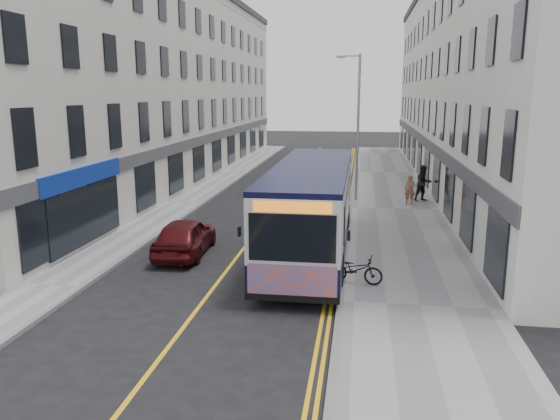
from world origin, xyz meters
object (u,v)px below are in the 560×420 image
(pedestrian_far, at_px, (423,183))
(car_maroon, at_px, (185,236))
(car_white, at_px, (319,175))
(bicycle, at_px, (356,269))
(streetlamp, at_px, (357,123))
(pedestrian_near, at_px, (410,190))
(city_bus, at_px, (312,206))

(pedestrian_far, bearing_deg, car_maroon, -155.45)
(car_white, bearing_deg, pedestrian_far, -43.52)
(bicycle, bearing_deg, pedestrian_far, -2.09)
(bicycle, xyz_separation_m, car_maroon, (-6.40, 2.57, 0.14))
(pedestrian_far, relative_size, car_maroon, 0.47)
(streetlamp, bearing_deg, car_white, 114.68)
(pedestrian_near, height_order, car_white, pedestrian_near)
(bicycle, distance_m, pedestrian_near, 13.22)
(city_bus, relative_size, car_maroon, 2.80)
(pedestrian_near, distance_m, car_maroon, 13.80)
(streetlamp, height_order, car_maroon, streetlamp)
(car_white, bearing_deg, city_bus, -91.73)
(pedestrian_far, bearing_deg, car_white, 117.12)
(streetlamp, relative_size, city_bus, 0.68)
(city_bus, relative_size, pedestrian_near, 7.45)
(streetlamp, distance_m, pedestrian_near, 4.62)
(bicycle, height_order, car_maroon, car_maroon)
(car_white, height_order, car_maroon, car_maroon)
(pedestrian_far, height_order, car_white, pedestrian_far)
(bicycle, height_order, car_white, car_white)
(city_bus, relative_size, bicycle, 6.79)
(car_white, distance_m, car_maroon, 16.68)
(streetlamp, relative_size, bicycle, 4.65)
(bicycle, relative_size, pedestrian_far, 0.87)
(bicycle, relative_size, car_white, 0.42)
(bicycle, bearing_deg, city_bus, 38.65)
(pedestrian_far, bearing_deg, pedestrian_near, -152.33)
(pedestrian_far, xyz_separation_m, car_white, (-6.11, 4.86, -0.43))
(car_maroon, bearing_deg, car_white, -105.72)
(bicycle, distance_m, car_maroon, 6.90)
(pedestrian_near, height_order, car_maroon, pedestrian_near)
(city_bus, xyz_separation_m, car_white, (-0.89, 15.39, -1.18))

